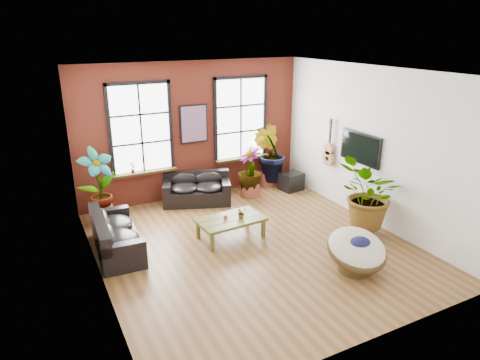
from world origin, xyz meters
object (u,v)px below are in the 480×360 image
object	(u,v)px
coffee_table	(231,221)
sofa_back	(197,189)
papasan_chair	(357,250)
sofa_left	(114,236)

from	to	relation	value
coffee_table	sofa_back	bearing A→B (deg)	83.34
papasan_chair	sofa_left	bearing A→B (deg)	151.74
sofa_back	papasan_chair	xyz separation A→B (m)	(1.37, -4.43, 0.07)
sofa_back	papasan_chair	world-z (taller)	papasan_chair
sofa_back	sofa_left	bearing A→B (deg)	-124.69
sofa_back	coffee_table	distance (m)	2.20
sofa_left	coffee_table	world-z (taller)	sofa_left
sofa_left	coffee_table	distance (m)	2.39
sofa_back	coffee_table	xyz separation A→B (m)	(-0.10, -2.20, 0.05)
coffee_table	papasan_chair	distance (m)	2.68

